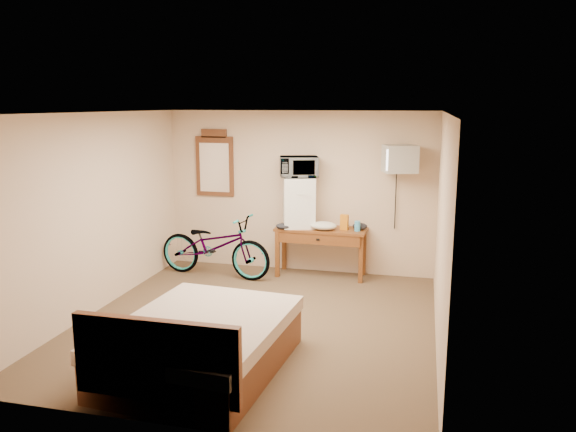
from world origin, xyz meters
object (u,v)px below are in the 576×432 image
object	(u,v)px
crt_television	(400,159)
bicycle	(215,246)
mini_fridge	(299,202)
bed	(199,345)
blue_cup	(357,226)
microwave	(299,167)
desk	(321,236)
wall_mirror	(215,164)

from	to	relation	value
crt_television	bicycle	bearing A→B (deg)	-172.06
mini_fridge	bed	world-z (taller)	mini_fridge
blue_cup	bicycle	xyz separation A→B (m)	(-2.12, -0.32, -0.35)
mini_fridge	crt_television	bearing A→B (deg)	-1.37
mini_fridge	bicycle	bearing A→B (deg)	-161.25
microwave	crt_television	distance (m)	1.49
desk	crt_television	distance (m)	1.65
microwave	bed	size ratio (longest dim) A/B	0.27
bed	microwave	bearing A→B (deg)	86.28
microwave	wall_mirror	world-z (taller)	wall_mirror
mini_fridge	bicycle	distance (m)	1.44
desk	microwave	world-z (taller)	microwave
desk	microwave	distance (m)	1.10
blue_cup	wall_mirror	xyz separation A→B (m)	(-2.34, 0.30, 0.83)
blue_cup	bicycle	size ratio (longest dim) A/B	0.08
mini_fridge	crt_television	distance (m)	1.64
wall_mirror	bed	distance (m)	4.08
blue_cup	bicycle	distance (m)	2.18
crt_television	wall_mirror	distance (m)	2.93
blue_cup	wall_mirror	size ratio (longest dim) A/B	0.14
blue_cup	wall_mirror	world-z (taller)	wall_mirror
crt_television	bicycle	world-z (taller)	crt_television
mini_fridge	bed	size ratio (longest dim) A/B	0.36
mini_fridge	blue_cup	size ratio (longest dim) A/B	5.08
crt_television	bed	xyz separation A→B (m)	(-1.71, -3.40, -1.53)
desk	mini_fridge	bearing A→B (deg)	170.71
microwave	wall_mirror	bearing A→B (deg)	154.15
mini_fridge	crt_television	world-z (taller)	crt_television
crt_television	wall_mirror	world-z (taller)	wall_mirror
bicycle	desk	bearing A→B (deg)	-70.29
mini_fridge	microwave	xyz separation A→B (m)	(0.00, 0.00, 0.54)
bicycle	blue_cup	bearing A→B (deg)	-74.37
microwave	bed	xyz separation A→B (m)	(-0.22, -3.43, -1.37)
desk	microwave	bearing A→B (deg)	170.68
mini_fridge	bed	distance (m)	3.54
bed	crt_television	bearing A→B (deg)	63.30
crt_television	desk	bearing A→B (deg)	-178.86
wall_mirror	mini_fridge	bearing A→B (deg)	-8.57
crt_television	wall_mirror	bearing A→B (deg)	175.08
desk	bed	size ratio (longest dim) A/B	0.66
microwave	wall_mirror	xyz separation A→B (m)	(-1.43, 0.21, -0.01)
microwave	crt_television	size ratio (longest dim) A/B	0.90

